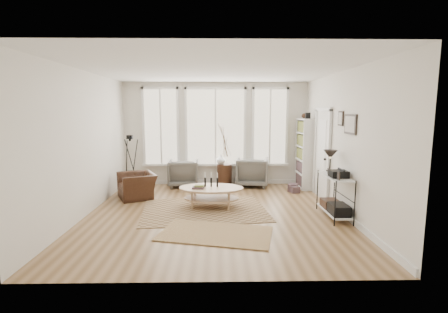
{
  "coord_description": "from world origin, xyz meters",
  "views": [
    {
      "loc": [
        0.06,
        -6.51,
        2.1
      ],
      "look_at": [
        0.2,
        0.6,
        1.1
      ],
      "focal_mm": 26.0,
      "sensor_mm": 36.0,
      "label": 1
    }
  ],
  "objects_px": {
    "coffee_table": "(211,192)",
    "armchair_left": "(184,173)",
    "low_shelf": "(335,192)",
    "armchair_right": "(252,172)",
    "accent_chair": "(137,186)",
    "side_table": "(224,157)",
    "bookcase": "(305,153)"
  },
  "relations": [
    {
      "from": "coffee_table",
      "to": "armchair_left",
      "type": "height_order",
      "value": "armchair_left"
    },
    {
      "from": "low_shelf",
      "to": "coffee_table",
      "type": "relative_size",
      "value": 0.89
    },
    {
      "from": "armchair_right",
      "to": "accent_chair",
      "type": "distance_m",
      "value": 3.18
    },
    {
      "from": "coffee_table",
      "to": "accent_chair",
      "type": "xyz_separation_m",
      "value": [
        -1.82,
        0.83,
        -0.05
      ]
    },
    {
      "from": "side_table",
      "to": "accent_chair",
      "type": "xyz_separation_m",
      "value": [
        -2.16,
        -1.2,
        -0.54
      ]
    },
    {
      "from": "low_shelf",
      "to": "armchair_right",
      "type": "height_order",
      "value": "low_shelf"
    },
    {
      "from": "low_shelf",
      "to": "side_table",
      "type": "relative_size",
      "value": 0.75
    },
    {
      "from": "low_shelf",
      "to": "armchair_left",
      "type": "xyz_separation_m",
      "value": [
        -3.28,
        2.75,
        -0.13
      ]
    },
    {
      "from": "armchair_left",
      "to": "side_table",
      "type": "height_order",
      "value": "side_table"
    },
    {
      "from": "armchair_left",
      "to": "armchair_right",
      "type": "distance_m",
      "value": 1.93
    },
    {
      "from": "armchair_left",
      "to": "armchair_right",
      "type": "xyz_separation_m",
      "value": [
        1.93,
        0.0,
        0.02
      ]
    },
    {
      "from": "bookcase",
      "to": "accent_chair",
      "type": "bearing_deg",
      "value": -167.3
    },
    {
      "from": "bookcase",
      "to": "coffee_table",
      "type": "relative_size",
      "value": 1.4
    },
    {
      "from": "armchair_right",
      "to": "accent_chair",
      "type": "height_order",
      "value": "armchair_right"
    },
    {
      "from": "low_shelf",
      "to": "armchair_right",
      "type": "bearing_deg",
      "value": 116.12
    },
    {
      "from": "low_shelf",
      "to": "coffee_table",
      "type": "xyz_separation_m",
      "value": [
        -2.47,
        0.71,
        -0.16
      ]
    },
    {
      "from": "coffee_table",
      "to": "side_table",
      "type": "height_order",
      "value": "side_table"
    },
    {
      "from": "armchair_left",
      "to": "side_table",
      "type": "bearing_deg",
      "value": 178.01
    },
    {
      "from": "coffee_table",
      "to": "accent_chair",
      "type": "distance_m",
      "value": 2.0
    },
    {
      "from": "side_table",
      "to": "bookcase",
      "type": "bearing_deg",
      "value": -5.87
    },
    {
      "from": "side_table",
      "to": "accent_chair",
      "type": "bearing_deg",
      "value": -150.83
    },
    {
      "from": "armchair_left",
      "to": "armchair_right",
      "type": "relative_size",
      "value": 0.94
    },
    {
      "from": "side_table",
      "to": "armchair_left",
      "type": "bearing_deg",
      "value": 180.0
    },
    {
      "from": "armchair_right",
      "to": "side_table",
      "type": "height_order",
      "value": "side_table"
    },
    {
      "from": "low_shelf",
      "to": "side_table",
      "type": "xyz_separation_m",
      "value": [
        -2.13,
        2.75,
        0.33
      ]
    },
    {
      "from": "low_shelf",
      "to": "armchair_left",
      "type": "bearing_deg",
      "value": 140.07
    },
    {
      "from": "bookcase",
      "to": "armchair_left",
      "type": "bearing_deg",
      "value": 176.14
    },
    {
      "from": "armchair_left",
      "to": "low_shelf",
      "type": "bearing_deg",
      "value": 138.08
    },
    {
      "from": "side_table",
      "to": "low_shelf",
      "type": "bearing_deg",
      "value": -52.18
    },
    {
      "from": "bookcase",
      "to": "low_shelf",
      "type": "bearing_deg",
      "value": -91.28
    },
    {
      "from": "bookcase",
      "to": "armchair_right",
      "type": "height_order",
      "value": "bookcase"
    },
    {
      "from": "side_table",
      "to": "armchair_right",
      "type": "bearing_deg",
      "value": 0.0
    }
  ]
}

